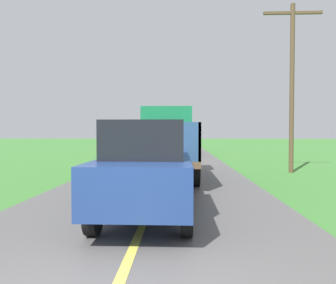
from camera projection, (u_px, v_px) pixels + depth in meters
banana_truck_near at (166, 141)px, 12.20m from camera, size 2.38×5.82×2.80m
banana_truck_far at (173, 137)px, 24.88m from camera, size 2.38×5.81×2.80m
utility_pole_roadside at (292, 81)px, 13.50m from camera, size 2.57×0.20×7.52m
following_car at (148, 167)px, 6.17m from camera, size 1.74×4.10×1.92m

